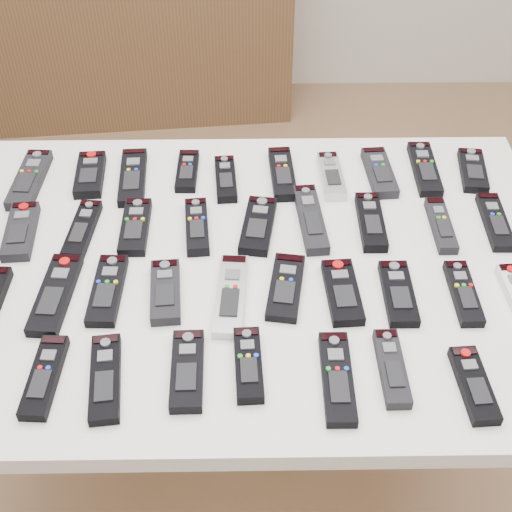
{
  "coord_description": "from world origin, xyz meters",
  "views": [
    {
      "loc": [
        0.11,
        -1.08,
        1.79
      ],
      "look_at": [
        0.12,
        -0.05,
        0.8
      ],
      "focal_mm": 50.0,
      "sensor_mm": 36.0,
      "label": 1
    }
  ],
  "objects_px": {
    "remote_9": "(473,171)",
    "remote_24": "(286,287)",
    "remote_36": "(474,385)",
    "remote_23": "(231,295)",
    "remote_17": "(441,225)",
    "remote_30": "(44,377)",
    "remote_33": "(248,365)",
    "remote_8": "(425,169)",
    "remote_20": "(55,294)",
    "table": "(256,283)",
    "remote_11": "(82,229)",
    "remote_12": "(135,227)",
    "remote_6": "(331,176)",
    "remote_14": "(258,226)",
    "remote_25": "(342,292)",
    "remote_27": "(463,293)",
    "remote_31": "(105,378)",
    "remote_4": "(226,179)",
    "remote_22": "(165,292)",
    "remote_34": "(337,378)",
    "remote_7": "(379,173)",
    "remote_15": "(311,219)",
    "remote_18": "(495,222)",
    "remote_2": "(133,177)",
    "remote_0": "(30,180)",
    "remote_32": "(187,370)",
    "remote_10": "(21,231)",
    "remote_21": "(107,290)",
    "remote_13": "(197,227)",
    "remote_16": "(371,222)",
    "remote_26": "(398,293)",
    "sideboard": "(103,29)",
    "remote_5": "(282,174)",
    "remote_1": "(90,175)",
    "remote_35": "(392,368)"
  },
  "relations": [
    {
      "from": "remote_32",
      "to": "remote_17",
      "type": "bearing_deg",
      "value": 34.92
    },
    {
      "from": "remote_23",
      "to": "remote_33",
      "type": "xyz_separation_m",
      "value": [
        0.03,
        -0.17,
        0.0
      ]
    },
    {
      "from": "remote_30",
      "to": "remote_33",
      "type": "xyz_separation_m",
      "value": [
        0.35,
        0.02,
        0.0
      ]
    },
    {
      "from": "remote_36",
      "to": "remote_23",
      "type": "bearing_deg",
      "value": 149.02
    },
    {
      "from": "remote_21",
      "to": "remote_31",
      "type": "relative_size",
      "value": 0.98
    },
    {
      "from": "remote_11",
      "to": "remote_36",
      "type": "height_order",
      "value": "same"
    },
    {
      "from": "remote_9",
      "to": "remote_13",
      "type": "relative_size",
      "value": 0.92
    },
    {
      "from": "remote_9",
      "to": "remote_24",
      "type": "xyz_separation_m",
      "value": [
        -0.45,
        -0.37,
        -0.0
      ]
    },
    {
      "from": "sideboard",
      "to": "remote_5",
      "type": "distance_m",
      "value": 1.74
    },
    {
      "from": "remote_14",
      "to": "remote_21",
      "type": "distance_m",
      "value": 0.35
    },
    {
      "from": "table",
      "to": "remote_24",
      "type": "distance_m",
      "value": 0.12
    },
    {
      "from": "remote_0",
      "to": "remote_2",
      "type": "bearing_deg",
      "value": 5.21
    },
    {
      "from": "remote_10",
      "to": "remote_21",
      "type": "relative_size",
      "value": 0.94
    },
    {
      "from": "remote_1",
      "to": "remote_24",
      "type": "height_order",
      "value": "remote_1"
    },
    {
      "from": "remote_15",
      "to": "remote_18",
      "type": "relative_size",
      "value": 1.19
    },
    {
      "from": "remote_7",
      "to": "remote_36",
      "type": "height_order",
      "value": "remote_7"
    },
    {
      "from": "remote_30",
      "to": "remote_16",
      "type": "bearing_deg",
      "value": 36.09
    },
    {
      "from": "remote_2",
      "to": "remote_33",
      "type": "bearing_deg",
      "value": -67.46
    },
    {
      "from": "remote_8",
      "to": "remote_21",
      "type": "height_order",
      "value": "same"
    },
    {
      "from": "remote_26",
      "to": "remote_31",
      "type": "distance_m",
      "value": 0.57
    },
    {
      "from": "remote_27",
      "to": "remote_9",
      "type": "bearing_deg",
      "value": 73.71
    },
    {
      "from": "remote_6",
      "to": "remote_9",
      "type": "bearing_deg",
      "value": 0.26
    },
    {
      "from": "remote_24",
      "to": "remote_25",
      "type": "height_order",
      "value": "remote_25"
    },
    {
      "from": "remote_32",
      "to": "remote_31",
      "type": "bearing_deg",
      "value": -175.58
    },
    {
      "from": "remote_14",
      "to": "remote_26",
      "type": "height_order",
      "value": "remote_14"
    },
    {
      "from": "remote_27",
      "to": "table",
      "type": "bearing_deg",
      "value": 165.55
    },
    {
      "from": "remote_20",
      "to": "remote_27",
      "type": "relative_size",
      "value": 1.26
    },
    {
      "from": "remote_23",
      "to": "remote_34",
      "type": "distance_m",
      "value": 0.27
    },
    {
      "from": "remote_25",
      "to": "remote_36",
      "type": "relative_size",
      "value": 1.05
    },
    {
      "from": "remote_11",
      "to": "remote_12",
      "type": "height_order",
      "value": "remote_11"
    },
    {
      "from": "remote_4",
      "to": "remote_26",
      "type": "height_order",
      "value": "remote_4"
    },
    {
      "from": "remote_8",
      "to": "remote_20",
      "type": "bearing_deg",
      "value": -152.79
    },
    {
      "from": "remote_11",
      "to": "remote_31",
      "type": "height_order",
      "value": "remote_11"
    },
    {
      "from": "remote_4",
      "to": "remote_8",
      "type": "bearing_deg",
      "value": 0.35
    },
    {
      "from": "remote_17",
      "to": "remote_30",
      "type": "height_order",
      "value": "same"
    },
    {
      "from": "remote_17",
      "to": "remote_23",
      "type": "relative_size",
      "value": 0.8
    },
    {
      "from": "remote_14",
      "to": "remote_22",
      "type": "height_order",
      "value": "remote_22"
    },
    {
      "from": "remote_9",
      "to": "remote_10",
      "type": "relative_size",
      "value": 0.9
    },
    {
      "from": "remote_4",
      "to": "remote_11",
      "type": "bearing_deg",
      "value": -154.29
    },
    {
      "from": "remote_35",
      "to": "remote_15",
      "type": "bearing_deg",
      "value": 104.85
    },
    {
      "from": "remote_6",
      "to": "remote_14",
      "type": "bearing_deg",
      "value": -138.3
    },
    {
      "from": "remote_9",
      "to": "remote_7",
      "type": "bearing_deg",
      "value": -171.35
    },
    {
      "from": "table",
      "to": "remote_14",
      "type": "xyz_separation_m",
      "value": [
        0.01,
        0.1,
        0.07
      ]
    },
    {
      "from": "remote_0",
      "to": "remote_16",
      "type": "xyz_separation_m",
      "value": [
        0.76,
        -0.16,
        0.0
      ]
    },
    {
      "from": "table",
      "to": "remote_10",
      "type": "height_order",
      "value": "remote_10"
    },
    {
      "from": "remote_8",
      "to": "remote_26",
      "type": "height_order",
      "value": "same"
    },
    {
      "from": "remote_4",
      "to": "remote_36",
      "type": "relative_size",
      "value": 0.99
    },
    {
      "from": "remote_17",
      "to": "remote_34",
      "type": "height_order",
      "value": "same"
    },
    {
      "from": "remote_6",
      "to": "remote_26",
      "type": "xyz_separation_m",
      "value": [
        0.1,
        -0.37,
        -0.0
      ]
    },
    {
      "from": "remote_4",
      "to": "remote_20",
      "type": "bearing_deg",
      "value": -135.74
    }
  ]
}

